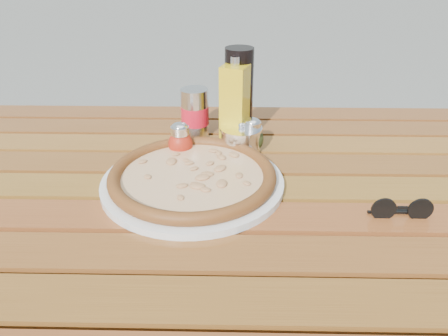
{
  "coord_description": "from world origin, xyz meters",
  "views": [
    {
      "loc": [
        0.02,
        -0.75,
        1.19
      ],
      "look_at": [
        0.0,
        0.02,
        0.78
      ],
      "focal_mm": 35.0,
      "sensor_mm": 36.0,
      "label": 1
    }
  ],
  "objects_px": {
    "pepper_shaker": "(180,141)",
    "sunglasses": "(401,210)",
    "dark_bottle": "(239,95)",
    "oregano_shaker": "(252,136)",
    "table": "(224,218)",
    "soda_can": "(195,114)",
    "olive_oil_cruet": "(235,106)",
    "parmesan_tin": "(241,139)",
    "plate": "(193,182)",
    "pizza": "(192,175)"
  },
  "relations": [
    {
      "from": "soda_can",
      "to": "parmesan_tin",
      "type": "relative_size",
      "value": 0.95
    },
    {
      "from": "pepper_shaker",
      "to": "sunglasses",
      "type": "height_order",
      "value": "pepper_shaker"
    },
    {
      "from": "pepper_shaker",
      "to": "olive_oil_cruet",
      "type": "distance_m",
      "value": 0.15
    },
    {
      "from": "table",
      "to": "parmesan_tin",
      "type": "xyz_separation_m",
      "value": [
        0.04,
        0.16,
        0.11
      ]
    },
    {
      "from": "soda_can",
      "to": "sunglasses",
      "type": "relative_size",
      "value": 1.09
    },
    {
      "from": "table",
      "to": "dark_bottle",
      "type": "height_order",
      "value": "dark_bottle"
    },
    {
      "from": "table",
      "to": "soda_can",
      "type": "bearing_deg",
      "value": 107.12
    },
    {
      "from": "pepper_shaker",
      "to": "dark_bottle",
      "type": "bearing_deg",
      "value": 37.39
    },
    {
      "from": "dark_bottle",
      "to": "olive_oil_cruet",
      "type": "height_order",
      "value": "dark_bottle"
    },
    {
      "from": "pizza",
      "to": "sunglasses",
      "type": "xyz_separation_m",
      "value": [
        0.38,
        -0.1,
        -0.01
      ]
    },
    {
      "from": "dark_bottle",
      "to": "pepper_shaker",
      "type": "bearing_deg",
      "value": -142.61
    },
    {
      "from": "pepper_shaker",
      "to": "soda_can",
      "type": "relative_size",
      "value": 0.68
    },
    {
      "from": "table",
      "to": "pepper_shaker",
      "type": "height_order",
      "value": "pepper_shaker"
    },
    {
      "from": "oregano_shaker",
      "to": "dark_bottle",
      "type": "distance_m",
      "value": 0.1
    },
    {
      "from": "table",
      "to": "sunglasses",
      "type": "distance_m",
      "value": 0.34
    },
    {
      "from": "table",
      "to": "plate",
      "type": "distance_m",
      "value": 0.1
    },
    {
      "from": "pizza",
      "to": "olive_oil_cruet",
      "type": "bearing_deg",
      "value": 66.65
    },
    {
      "from": "pizza",
      "to": "parmesan_tin",
      "type": "relative_size",
      "value": 2.78
    },
    {
      "from": "table",
      "to": "dark_bottle",
      "type": "xyz_separation_m",
      "value": [
        0.03,
        0.23,
        0.19
      ]
    },
    {
      "from": "oregano_shaker",
      "to": "dark_bottle",
      "type": "height_order",
      "value": "dark_bottle"
    },
    {
      "from": "pepper_shaker",
      "to": "dark_bottle",
      "type": "relative_size",
      "value": 0.37
    },
    {
      "from": "oregano_shaker",
      "to": "soda_can",
      "type": "distance_m",
      "value": 0.16
    },
    {
      "from": "plate",
      "to": "pizza",
      "type": "relative_size",
      "value": 1.03
    },
    {
      "from": "olive_oil_cruet",
      "to": "parmesan_tin",
      "type": "height_order",
      "value": "olive_oil_cruet"
    },
    {
      "from": "olive_oil_cruet",
      "to": "parmesan_tin",
      "type": "bearing_deg",
      "value": -65.31
    },
    {
      "from": "dark_bottle",
      "to": "plate",
      "type": "bearing_deg",
      "value": -112.03
    },
    {
      "from": "oregano_shaker",
      "to": "olive_oil_cruet",
      "type": "height_order",
      "value": "olive_oil_cruet"
    },
    {
      "from": "table",
      "to": "soda_can",
      "type": "xyz_separation_m",
      "value": [
        -0.07,
        0.24,
        0.13
      ]
    },
    {
      "from": "soda_can",
      "to": "sunglasses",
      "type": "distance_m",
      "value": 0.52
    },
    {
      "from": "plate",
      "to": "olive_oil_cruet",
      "type": "distance_m",
      "value": 0.23
    },
    {
      "from": "plate",
      "to": "soda_can",
      "type": "xyz_separation_m",
      "value": [
        -0.01,
        0.24,
        0.05
      ]
    },
    {
      "from": "plate",
      "to": "pizza",
      "type": "xyz_separation_m",
      "value": [
        0.0,
        -0.0,
        0.02
      ]
    },
    {
      "from": "dark_bottle",
      "to": "parmesan_tin",
      "type": "relative_size",
      "value": 1.75
    },
    {
      "from": "plate",
      "to": "pepper_shaker",
      "type": "bearing_deg",
      "value": 106.16
    },
    {
      "from": "plate",
      "to": "sunglasses",
      "type": "bearing_deg",
      "value": -15.31
    },
    {
      "from": "soda_can",
      "to": "sunglasses",
      "type": "height_order",
      "value": "soda_can"
    },
    {
      "from": "table",
      "to": "dark_bottle",
      "type": "relative_size",
      "value": 6.36
    },
    {
      "from": "oregano_shaker",
      "to": "soda_can",
      "type": "height_order",
      "value": "soda_can"
    },
    {
      "from": "oregano_shaker",
      "to": "olive_oil_cruet",
      "type": "xyz_separation_m",
      "value": [
        -0.04,
        0.03,
        0.06
      ]
    },
    {
      "from": "pepper_shaker",
      "to": "oregano_shaker",
      "type": "height_order",
      "value": "same"
    },
    {
      "from": "table",
      "to": "sunglasses",
      "type": "xyz_separation_m",
      "value": [
        0.31,
        -0.1,
        0.09
      ]
    },
    {
      "from": "table",
      "to": "pizza",
      "type": "bearing_deg",
      "value": 178.38
    },
    {
      "from": "soda_can",
      "to": "olive_oil_cruet",
      "type": "relative_size",
      "value": 0.57
    },
    {
      "from": "dark_bottle",
      "to": "sunglasses",
      "type": "distance_m",
      "value": 0.44
    },
    {
      "from": "dark_bottle",
      "to": "soda_can",
      "type": "distance_m",
      "value": 0.12
    },
    {
      "from": "table",
      "to": "oregano_shaker",
      "type": "xyz_separation_m",
      "value": [
        0.06,
        0.16,
        0.11
      ]
    },
    {
      "from": "pepper_shaker",
      "to": "parmesan_tin",
      "type": "distance_m",
      "value": 0.14
    },
    {
      "from": "pepper_shaker",
      "to": "parmesan_tin",
      "type": "relative_size",
      "value": 0.65
    },
    {
      "from": "oregano_shaker",
      "to": "dark_bottle",
      "type": "xyz_separation_m",
      "value": [
        -0.03,
        0.07,
        0.07
      ]
    },
    {
      "from": "table",
      "to": "parmesan_tin",
      "type": "distance_m",
      "value": 0.2
    }
  ]
}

